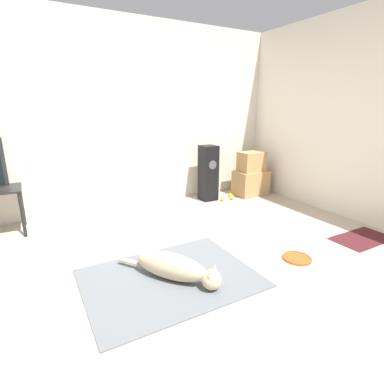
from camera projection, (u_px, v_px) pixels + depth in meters
ground_plane at (178, 277)px, 2.57m from camera, size 12.00×12.00×0.00m
wall_back at (106, 117)px, 3.98m from camera, size 8.00×0.06×2.55m
wall_right at (379, 118)px, 3.44m from camera, size 0.06×8.00×2.55m
area_rug at (170, 278)px, 2.54m from camera, size 1.41×1.06×0.01m
dog at (176, 268)px, 2.48m from camera, size 0.62×0.83×0.23m
frisbee at (297, 258)px, 2.86m from camera, size 0.27×0.27×0.03m
cardboard_box_lower at (251, 183)px, 4.91m from camera, size 0.52×0.36×0.40m
cardboard_box_upper at (251, 162)px, 4.81m from camera, size 0.40×0.28×0.31m
floor_speaker at (208, 173)px, 4.59m from camera, size 0.24×0.24×0.85m
tennis_ball_by_boxes at (230, 195)px, 4.81m from camera, size 0.07×0.07×0.07m
tennis_ball_near_speaker at (223, 199)px, 4.61m from camera, size 0.07×0.07×0.07m
tennis_ball_loose_on_carpet at (232, 198)px, 4.69m from camera, size 0.07×0.07×0.07m
door_mat at (362, 238)px, 3.31m from camera, size 0.70×0.39×0.01m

